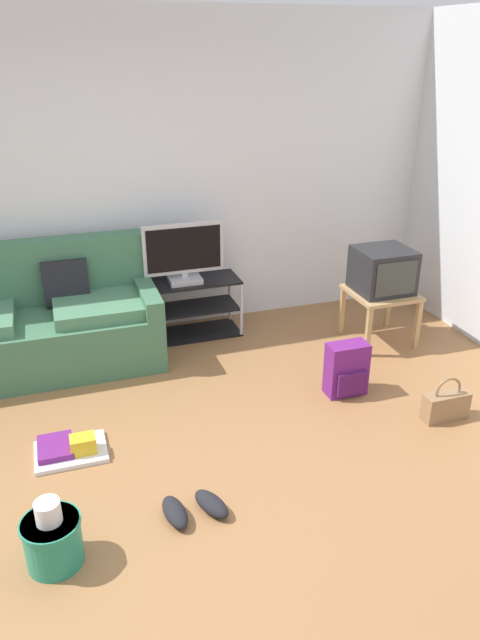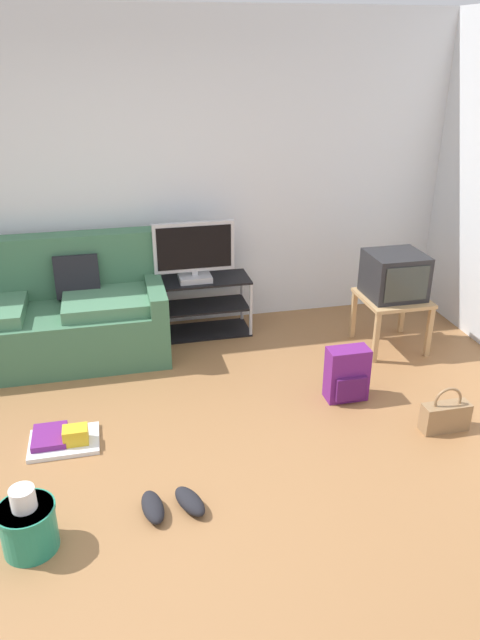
{
  "view_description": "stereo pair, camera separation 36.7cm",
  "coord_description": "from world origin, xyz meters",
  "px_view_note": "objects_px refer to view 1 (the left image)",
  "views": [
    {
      "loc": [
        -0.45,
        -2.65,
        2.39
      ],
      "look_at": [
        0.78,
        1.08,
        0.58
      ],
      "focal_mm": 33.36,
      "sensor_mm": 36.0,
      "label": 1
    },
    {
      "loc": [
        -0.1,
        -2.74,
        2.39
      ],
      "look_at": [
        0.78,
        1.08,
        0.58
      ],
      "focal_mm": 33.36,
      "sensor_mm": 36.0,
      "label": 2
    }
  ],
  "objects_px": {
    "couch": "(37,325)",
    "sneakers_pair": "(193,508)",
    "crt_tv": "(383,270)",
    "handbag": "(446,405)",
    "flat_tv": "(184,254)",
    "backpack": "(347,369)",
    "floor_tray": "(70,449)",
    "side_table": "(381,299)",
    "tv_stand": "(185,309)",
    "cleaning_bucket": "(53,538)"
  },
  "relations": [
    {
      "from": "crt_tv",
      "to": "cleaning_bucket",
      "type": "distance_m",
      "value": 3.36
    },
    {
      "from": "crt_tv",
      "to": "sneakers_pair",
      "type": "xyz_separation_m",
      "value": [
        -2.09,
        -1.62,
        -0.61
      ]
    },
    {
      "from": "couch",
      "to": "backpack",
      "type": "distance_m",
      "value": 2.47
    },
    {
      "from": "flat_tv",
      "to": "backpack",
      "type": "relative_size",
      "value": 1.71
    },
    {
      "from": "floor_tray",
      "to": "flat_tv",
      "type": "bearing_deg",
      "value": 52.06
    },
    {
      "from": "side_table",
      "to": "flat_tv",
      "type": "bearing_deg",
      "value": 159.14
    },
    {
      "from": "couch",
      "to": "side_table",
      "type": "relative_size",
      "value": 3.59
    },
    {
      "from": "tv_stand",
      "to": "floor_tray",
      "type": "xyz_separation_m",
      "value": [
        -1.12,
        -1.46,
        -0.22
      ]
    },
    {
      "from": "crt_tv",
      "to": "sneakers_pair",
      "type": "bearing_deg",
      "value": -142.18
    },
    {
      "from": "floor_tray",
      "to": "tv_stand",
      "type": "bearing_deg",
      "value": 52.49
    },
    {
      "from": "couch",
      "to": "cleaning_bucket",
      "type": "bearing_deg",
      "value": -89.73
    },
    {
      "from": "tv_stand",
      "to": "flat_tv",
      "type": "height_order",
      "value": "flat_tv"
    },
    {
      "from": "crt_tv",
      "to": "backpack",
      "type": "bearing_deg",
      "value": -133.22
    },
    {
      "from": "flat_tv",
      "to": "floor_tray",
      "type": "height_order",
      "value": "flat_tv"
    },
    {
      "from": "side_table",
      "to": "cleaning_bucket",
      "type": "xyz_separation_m",
      "value": [
        -2.84,
        -1.71,
        -0.24
      ]
    },
    {
      "from": "tv_stand",
      "to": "sneakers_pair",
      "type": "bearing_deg",
      "value": -102.58
    },
    {
      "from": "flat_tv",
      "to": "side_table",
      "type": "distance_m",
      "value": 1.75
    },
    {
      "from": "couch",
      "to": "sneakers_pair",
      "type": "relative_size",
      "value": 4.92
    },
    {
      "from": "tv_stand",
      "to": "side_table",
      "type": "xyz_separation_m",
      "value": [
        1.59,
        -0.63,
        0.13
      ]
    },
    {
      "from": "crt_tv",
      "to": "floor_tray",
      "type": "xyz_separation_m",
      "value": [
        -2.71,
        -0.85,
        -0.61
      ]
    },
    {
      "from": "backpack",
      "to": "couch",
      "type": "bearing_deg",
      "value": 131.71
    },
    {
      "from": "floor_tray",
      "to": "backpack",
      "type": "bearing_deg",
      "value": 3.36
    },
    {
      "from": "sneakers_pair",
      "to": "floor_tray",
      "type": "relative_size",
      "value": 0.87
    },
    {
      "from": "tv_stand",
      "to": "floor_tray",
      "type": "distance_m",
      "value": 1.85
    },
    {
      "from": "crt_tv",
      "to": "floor_tray",
      "type": "height_order",
      "value": "crt_tv"
    },
    {
      "from": "backpack",
      "to": "sneakers_pair",
      "type": "bearing_deg",
      "value": -167.14
    },
    {
      "from": "couch",
      "to": "handbag",
      "type": "xyz_separation_m",
      "value": [
        2.67,
        -1.71,
        -0.25
      ]
    },
    {
      "from": "cleaning_bucket",
      "to": "tv_stand",
      "type": "bearing_deg",
      "value": 62.02
    },
    {
      "from": "tv_stand",
      "to": "backpack",
      "type": "xyz_separation_m",
      "value": [
        0.91,
        -1.34,
        -0.06
      ]
    },
    {
      "from": "backpack",
      "to": "floor_tray",
      "type": "height_order",
      "value": "backpack"
    },
    {
      "from": "backpack",
      "to": "handbag",
      "type": "xyz_separation_m",
      "value": [
        0.5,
        -0.53,
        -0.09
      ]
    },
    {
      "from": "side_table",
      "to": "backpack",
      "type": "height_order",
      "value": "side_table"
    },
    {
      "from": "couch",
      "to": "backpack",
      "type": "xyz_separation_m",
      "value": [
        2.16,
        -1.18,
        -0.16
      ]
    },
    {
      "from": "handbag",
      "to": "sneakers_pair",
      "type": "relative_size",
      "value": 0.85
    },
    {
      "from": "handbag",
      "to": "floor_tray",
      "type": "distance_m",
      "value": 2.57
    },
    {
      "from": "backpack",
      "to": "cleaning_bucket",
      "type": "relative_size",
      "value": 1.06
    },
    {
      "from": "cleaning_bucket",
      "to": "crt_tv",
      "type": "bearing_deg",
      "value": 31.38
    },
    {
      "from": "tv_stand",
      "to": "cleaning_bucket",
      "type": "xyz_separation_m",
      "value": [
        -1.24,
        -2.34,
        -0.1
      ]
    },
    {
      "from": "tv_stand",
      "to": "sneakers_pair",
      "type": "relative_size",
      "value": 2.48
    },
    {
      "from": "crt_tv",
      "to": "handbag",
      "type": "bearing_deg",
      "value": -98.16
    },
    {
      "from": "side_table",
      "to": "backpack",
      "type": "bearing_deg",
      "value": -133.86
    },
    {
      "from": "side_table",
      "to": "cleaning_bucket",
      "type": "bearing_deg",
      "value": -148.86
    },
    {
      "from": "side_table",
      "to": "sneakers_pair",
      "type": "relative_size",
      "value": 1.37
    },
    {
      "from": "couch",
      "to": "sneakers_pair",
      "type": "bearing_deg",
      "value": -70.01
    },
    {
      "from": "flat_tv",
      "to": "side_table",
      "type": "xyz_separation_m",
      "value": [
        1.59,
        -0.61,
        -0.38
      ]
    },
    {
      "from": "flat_tv",
      "to": "sneakers_pair",
      "type": "bearing_deg",
      "value": -102.71
    },
    {
      "from": "side_table",
      "to": "backpack",
      "type": "distance_m",
      "value": 1.01
    },
    {
      "from": "tv_stand",
      "to": "sneakers_pair",
      "type": "distance_m",
      "value": 2.3
    },
    {
      "from": "flat_tv",
      "to": "tv_stand",
      "type": "bearing_deg",
      "value": 90.0
    },
    {
      "from": "crt_tv",
      "to": "floor_tray",
      "type": "relative_size",
      "value": 1.01
    }
  ]
}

